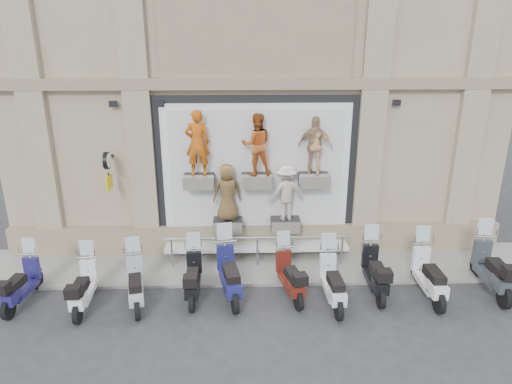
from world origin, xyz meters
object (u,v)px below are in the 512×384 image
guard_rail (257,252)px  scooter_b (83,280)px  scooter_f (290,268)px  scooter_h (376,264)px  scooter_d (193,270)px  scooter_e (229,265)px  scooter_i (430,267)px  scooter_c (135,276)px  clock_sign_bracket (108,166)px  scooter_j (494,261)px  scooter_g (333,274)px  scooter_a (20,276)px

guard_rail → scooter_b: (-4.08, -1.76, 0.25)m
scooter_f → scooter_h: scooter_h is taller
scooter_d → scooter_e: scooter_e is taller
scooter_b → scooter_i: scooter_i is taller
scooter_f → scooter_h: bearing=-9.9°
scooter_b → scooter_c: 1.17m
clock_sign_bracket → scooter_c: bearing=-65.0°
scooter_b → clock_sign_bracket: bearing=82.2°
scooter_i → scooter_h: bearing=170.0°
guard_rail → scooter_j: size_ratio=2.46×
scooter_c → scooter_i: scooter_i is taller
guard_rail → scooter_f: scooter_f is taller
scooter_g → clock_sign_bracket: bearing=156.4°
scooter_b → scooter_j: (9.79, 0.39, 0.12)m
scooter_h → scooter_j: (2.88, -0.04, 0.07)m
scooter_a → scooter_d: size_ratio=1.00×
scooter_e → guard_rail: bearing=51.6°
scooter_e → scooter_g: scooter_e is taller
scooter_c → scooter_j: (8.62, 0.29, 0.10)m
scooter_c → scooter_e: 2.21m
scooter_h → scooter_j: size_ratio=0.92×
scooter_b → scooter_j: scooter_j is taller
scooter_j → scooter_h: bearing=-177.4°
scooter_c → scooter_i: size_ratio=0.93×
scooter_f → scooter_g: 1.03m
guard_rail → scooter_c: size_ratio=2.81×
scooter_a → scooter_j: 11.31m
guard_rail → scooter_e: bearing=-117.7°
clock_sign_bracket → scooter_b: (-0.18, -2.22, -2.08)m
guard_rail → scooter_h: (2.83, -1.32, 0.30)m
clock_sign_bracket → scooter_f: (4.64, -1.86, -2.08)m
scooter_b → scooter_e: bearing=3.2°
scooter_i → scooter_g: bearing=-174.3°
guard_rail → scooter_i: scooter_i is taller
guard_rail → scooter_g: bearing=-46.0°
scooter_b → scooter_h: size_ratio=0.93×
guard_rail → scooter_c: (-2.91, -1.65, 0.27)m
scooter_b → scooter_f: scooter_f is taller
scooter_g → scooter_h: bearing=19.7°
scooter_b → scooter_h: bearing=0.4°
scooter_f → scooter_g: (0.97, -0.37, 0.04)m
scooter_d → scooter_g: (3.30, -0.39, 0.05)m
scooter_b → scooter_g: bearing=-3.4°
scooter_a → scooter_j: (11.31, 0.18, 0.12)m
scooter_b → scooter_c: size_ratio=0.98×
scooter_f → scooter_j: size_ratio=0.87×
guard_rail → scooter_a: scooter_a is taller
clock_sign_bracket → scooter_d: bearing=-38.7°
scooter_b → scooter_e: scooter_e is taller
clock_sign_bracket → scooter_j: (9.61, -1.83, -1.97)m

